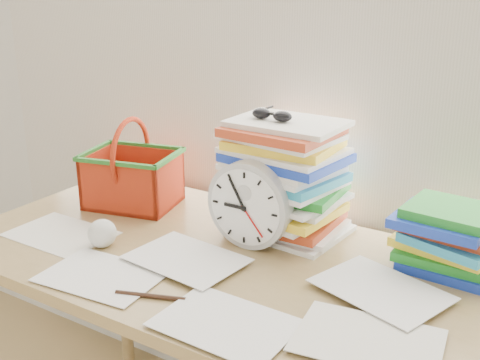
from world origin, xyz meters
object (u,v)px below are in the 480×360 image
Objects in this scene: book_stack at (449,238)px; basket at (132,163)px; desk at (228,285)px; clock at (250,205)px; paper_stack at (286,178)px.

basket is at bearing -174.90° from book_stack.
desk is 0.20m from clock.
clock is 0.44m from basket.
desk is at bearing -153.76° from book_stack.
desk is 5.44× the size of basket.
clock is (-0.03, -0.13, -0.04)m from paper_stack.
clock is (0.01, 0.09, 0.19)m from desk.
book_stack is at bearing 17.32° from clock.
basket reaches higher than book_stack.
paper_stack reaches higher than book_stack.
book_stack is at bearing -8.64° from basket.
desk is at bearing -32.48° from basket.
desk is 4.58× the size of paper_stack.
book_stack is (0.45, 0.14, -0.03)m from clock.
book_stack is at bearing 26.24° from desk.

